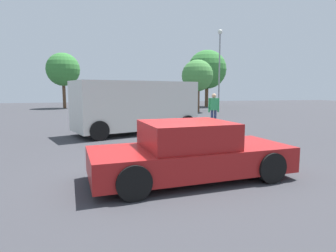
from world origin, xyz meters
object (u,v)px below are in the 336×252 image
(van_white, at_px, (137,105))
(pedestrian, at_px, (214,107))
(sedan_foreground, at_px, (190,153))
(light_post_near, at_px, (220,57))
(dog, at_px, (285,151))

(van_white, distance_m, pedestrian, 4.30)
(sedan_foreground, distance_m, pedestrian, 8.88)
(pedestrian, bearing_deg, sedan_foreground, -15.98)
(light_post_near, bearing_deg, pedestrian, -115.46)
(dog, height_order, pedestrian, pedestrian)
(sedan_foreground, distance_m, light_post_near, 22.21)
(dog, xyz_separation_m, light_post_near, (6.51, 18.74, 4.70))
(sedan_foreground, xyz_separation_m, pedestrian, (3.98, 7.92, 0.47))
(sedan_foreground, relative_size, van_white, 0.77)
(van_white, bearing_deg, sedan_foreground, -107.59)
(van_white, relative_size, pedestrian, 3.30)
(pedestrian, distance_m, light_post_near, 13.49)
(dog, bearing_deg, light_post_near, -46.54)
(dog, relative_size, pedestrian, 0.35)
(sedan_foreground, relative_size, light_post_near, 0.59)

